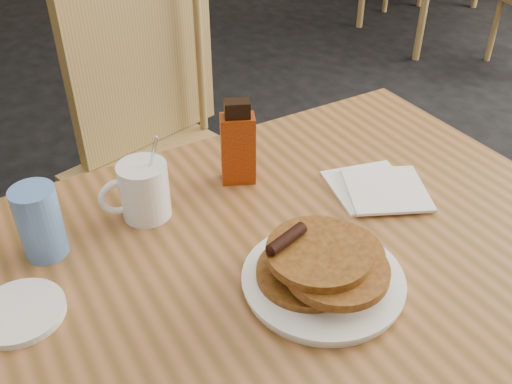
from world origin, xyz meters
The scene contains 8 objects.
main_table centered at (-0.03, -0.06, 0.71)m, with size 1.34×0.97×0.75m.
chair_main_far centered at (0.00, 0.67, 0.62)m, with size 0.61×0.62×1.04m.
pancake_plate centered at (0.03, -0.16, 0.78)m, with size 0.26×0.26×0.10m.
coffee_mug centered at (-0.18, 0.14, 0.81)m, with size 0.13×0.09×0.17m.
syrup_bottle centered at (0.02, 0.17, 0.83)m, with size 0.08×0.06×0.18m.
napkin_stack centered at (0.26, 0.02, 0.76)m, with size 0.20×0.21×0.01m.
blue_tumbler centered at (-0.36, 0.11, 0.82)m, with size 0.07×0.07×0.13m, color #5784CD.
side_saucer centered at (-0.42, -0.02, 0.76)m, with size 0.14×0.14×0.01m, color white.
Camera 1 is at (-0.35, -0.71, 1.41)m, focal length 40.00 mm.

